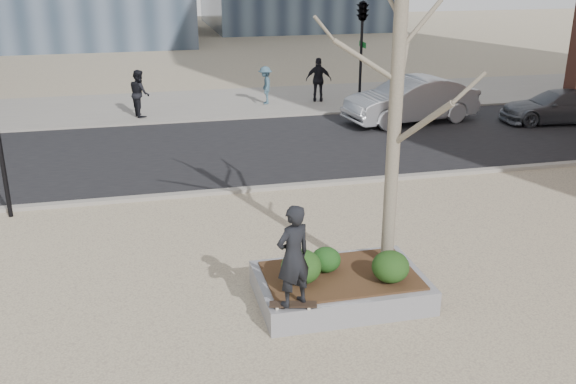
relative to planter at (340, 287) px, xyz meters
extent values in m
plane|color=tan|center=(-1.00, 0.00, -0.23)|extent=(120.00, 120.00, 0.00)
cube|color=black|center=(-1.00, 10.00, -0.21)|extent=(60.00, 8.00, 0.02)
cube|color=gray|center=(-1.00, 17.00, -0.21)|extent=(60.00, 6.00, 0.02)
cube|color=gray|center=(0.00, 0.00, 0.00)|extent=(3.00, 2.00, 0.45)
cube|color=#382314|center=(0.00, 0.00, 0.25)|extent=(2.70, 1.70, 0.04)
ellipsoid|color=#183D13|center=(-0.77, -0.12, 0.57)|extent=(0.71, 0.71, 0.60)
ellipsoid|color=#183B12|center=(-0.23, 0.19, 0.49)|extent=(0.54, 0.54, 0.46)
ellipsoid|color=#193F14|center=(0.77, -0.44, 0.55)|extent=(0.66, 0.66, 0.56)
imported|color=black|center=(-1.10, -0.87, 1.17)|extent=(0.74, 0.63, 1.73)
imported|color=#ABADB3|center=(6.61, 12.04, 0.62)|extent=(5.23, 2.49, 1.65)
imported|color=#4F525A|center=(11.88, 10.72, 0.39)|extent=(4.32, 2.26, 1.20)
imported|color=black|center=(-3.20, 15.32, 0.70)|extent=(0.88, 1.02, 1.80)
imported|color=#3B596A|center=(1.97, 16.40, 0.58)|extent=(0.72, 1.09, 1.57)
imported|color=black|center=(4.27, 16.34, 0.73)|extent=(1.17, 0.77, 1.86)
camera|label=1|loc=(-3.33, -9.83, 5.65)|focal=40.00mm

